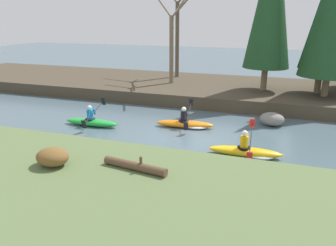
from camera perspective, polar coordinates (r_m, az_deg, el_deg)
ground_plane at (r=13.93m, az=3.61°, el=-2.97°), size 90.00×90.00×0.00m
riverbank_near at (r=8.59m, az=-7.63°, el=-13.95°), size 44.00×5.88×0.89m
riverbank_far at (r=22.03m, az=9.74°, el=5.64°), size 44.00×8.00×0.74m
conifer_tree_left at (r=20.63m, az=26.06°, el=16.56°), size 2.49×2.49×7.28m
bare_tree_upstream at (r=24.38m, az=1.75°, el=15.79°), size 3.87×3.82×7.04m
bare_tree_mid_upstream at (r=21.96m, az=0.72°, el=14.01°), size 3.20×3.16×5.78m
shrub_clump_nearest at (r=9.98m, az=-19.48°, el=-5.59°), size 0.96×0.80×0.52m
kayaker_lead at (r=12.62m, az=13.78°, el=-4.80°), size 2.79×2.07×1.20m
kayaker_middle at (r=15.42m, az=3.35°, el=-0.09°), size 2.80×2.07×1.20m
kayaker_trailing at (r=16.06m, az=-13.12°, el=0.28°), size 2.78×2.07×1.20m
boulder_midstream at (r=16.43m, az=17.65°, el=0.66°), size 1.14×0.89×0.64m
driftwood_log at (r=9.24m, az=-5.78°, el=-7.45°), size 1.97×0.50×0.44m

